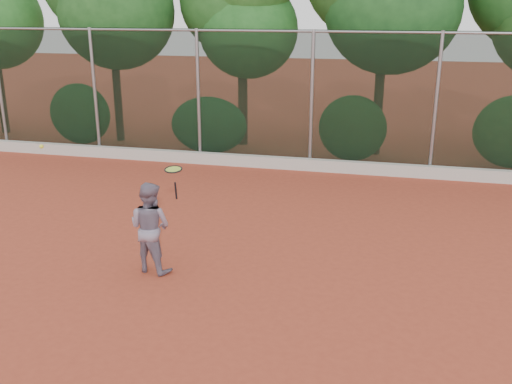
# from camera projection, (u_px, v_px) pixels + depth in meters

# --- Properties ---
(ground) EXTENTS (80.00, 80.00, 0.00)m
(ground) POSITION_uv_depth(u_px,v_px,m) (240.00, 293.00, 8.41)
(ground) COLOR #A33D26
(ground) RESTS_ON ground
(concrete_curb) EXTENTS (24.00, 0.20, 0.30)m
(concrete_curb) POSITION_uv_depth(u_px,v_px,m) (309.00, 165.00, 14.67)
(concrete_curb) COLOR beige
(concrete_curb) RESTS_ON ground
(tennis_player) EXTENTS (0.82, 0.70, 1.46)m
(tennis_player) POSITION_uv_depth(u_px,v_px,m) (150.00, 227.00, 8.93)
(tennis_player) COLOR slate
(tennis_player) RESTS_ON ground
(chainlink_fence) EXTENTS (24.09, 0.09, 3.50)m
(chainlink_fence) POSITION_uv_depth(u_px,v_px,m) (312.00, 97.00, 14.31)
(chainlink_fence) COLOR black
(chainlink_fence) RESTS_ON ground
(tennis_racket) EXTENTS (0.27, 0.27, 0.52)m
(tennis_racket) POSITION_uv_depth(u_px,v_px,m) (174.00, 172.00, 8.41)
(tennis_racket) COLOR black
(tennis_racket) RESTS_ON ground
(tennis_ball_in_flight) EXTENTS (0.07, 0.07, 0.07)m
(tennis_ball_in_flight) POSITION_uv_depth(u_px,v_px,m) (41.00, 147.00, 9.39)
(tennis_ball_in_flight) COLOR yellow
(tennis_ball_in_flight) RESTS_ON ground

